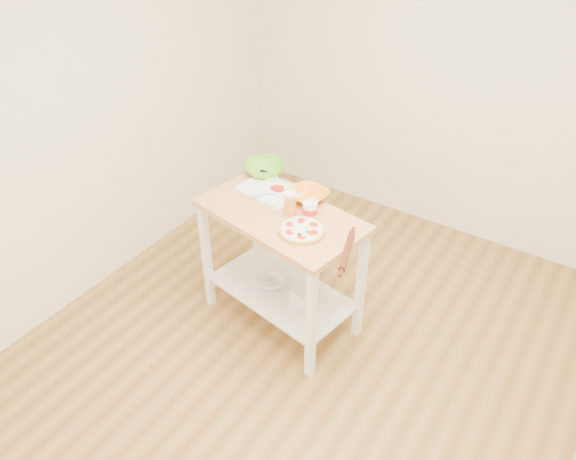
% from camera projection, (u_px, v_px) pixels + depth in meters
% --- Properties ---
extents(room_shell, '(4.04, 4.54, 2.74)m').
position_uv_depth(room_shell, '(328.00, 225.00, 2.59)').
color(room_shell, olive).
rests_on(room_shell, ground).
extents(prep_island, '(1.14, 0.75, 0.90)m').
position_uv_depth(prep_island, '(281.00, 246.00, 3.63)').
color(prep_island, tan).
rests_on(prep_island, ground).
extents(pizza, '(0.28, 0.28, 0.04)m').
position_uv_depth(pizza, '(302.00, 230.00, 3.30)').
color(pizza, tan).
rests_on(pizza, prep_island).
extents(cutting_board, '(0.43, 0.34, 0.04)m').
position_uv_depth(cutting_board, '(271.00, 189.00, 3.70)').
color(cutting_board, white).
rests_on(cutting_board, prep_island).
extents(spatula, '(0.13, 0.12, 0.01)m').
position_uv_depth(spatula, '(262.00, 195.00, 3.62)').
color(spatula, '#40CEC6').
rests_on(spatula, cutting_board).
extents(knife, '(0.27, 0.04, 0.01)m').
position_uv_depth(knife, '(272.00, 175.00, 3.82)').
color(knife, silver).
rests_on(knife, cutting_board).
extents(orange_bowl, '(0.28, 0.28, 0.06)m').
position_uv_depth(orange_bowl, '(308.00, 195.00, 3.59)').
color(orange_bowl, orange).
rests_on(orange_bowl, prep_island).
extents(green_bowl, '(0.30, 0.30, 0.08)m').
position_uv_depth(green_bowl, '(265.00, 169.00, 3.85)').
color(green_bowl, '#67BF28').
rests_on(green_bowl, prep_island).
extents(beer_pint, '(0.08, 0.08, 0.15)m').
position_uv_depth(beer_pint, '(290.00, 203.00, 3.42)').
color(beer_pint, orange).
rests_on(beer_pint, prep_island).
extents(yogurt_tub, '(0.09, 0.09, 0.20)m').
position_uv_depth(yogurt_tub, '(310.00, 210.00, 3.40)').
color(yogurt_tub, white).
rests_on(yogurt_tub, prep_island).
extents(rolling_pin, '(0.15, 0.34, 0.04)m').
position_uv_depth(rolling_pin, '(347.00, 251.00, 3.13)').
color(rolling_pin, '#522412').
rests_on(rolling_pin, prep_island).
extents(shelf_glass_bowl, '(0.28, 0.28, 0.06)m').
position_uv_depth(shelf_glass_bowl, '(271.00, 281.00, 3.88)').
color(shelf_glass_bowl, silver).
rests_on(shelf_glass_bowl, prep_island).
extents(shelf_bin, '(0.14, 0.14, 0.12)m').
position_uv_depth(shelf_bin, '(302.00, 297.00, 3.71)').
color(shelf_bin, white).
rests_on(shelf_bin, prep_island).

